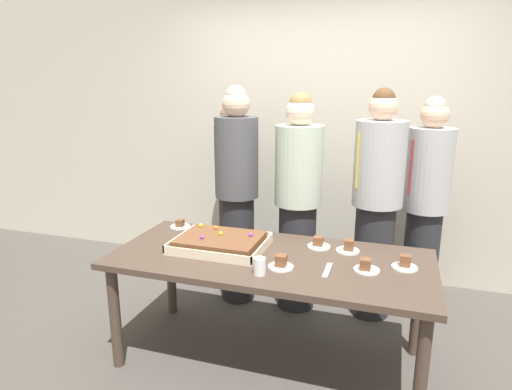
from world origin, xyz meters
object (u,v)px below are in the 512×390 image
object	(u,v)px
sheet_cake	(220,242)
drink_cup_nearest	(260,266)
plated_slice_near_left	(405,264)
plated_slice_far_left	(180,225)
plated_slice_far_right	(348,248)
person_back_corner	(426,202)
party_table	(270,268)
plated_slice_near_right	(366,267)
person_far_right_suit	(237,193)
plated_slice_center_front	(319,244)
person_green_shirt_behind	(376,204)
person_serving_front	(232,187)
person_striped_tie_right	(298,201)
cake_server_utensil	(327,270)
plated_slice_center_back	(281,263)

from	to	relation	value
sheet_cake	drink_cup_nearest	world-z (taller)	sheet_cake
plated_slice_near_left	plated_slice_far_left	bearing A→B (deg)	170.76
plated_slice_far_right	drink_cup_nearest	world-z (taller)	drink_cup_nearest
sheet_cake	person_back_corner	distance (m)	1.68
plated_slice_far_right	person_back_corner	distance (m)	1.00
party_table	plated_slice_far_right	distance (m)	0.53
plated_slice_far_right	drink_cup_nearest	bearing A→B (deg)	-130.66
plated_slice_far_left	sheet_cake	bearing A→B (deg)	-33.19
sheet_cake	drink_cup_nearest	size ratio (longest dim) A/B	5.94
plated_slice_near_right	party_table	bearing A→B (deg)	176.37
person_far_right_suit	drink_cup_nearest	bearing A→B (deg)	15.05
plated_slice_center_front	person_back_corner	bearing A→B (deg)	50.48
party_table	person_green_shirt_behind	xyz separation A→B (m)	(0.59, 0.84, 0.25)
person_serving_front	person_back_corner	distance (m)	1.65
plated_slice_far_left	person_striped_tie_right	xyz separation A→B (m)	(0.80, 0.44, 0.14)
sheet_cake	plated_slice_far_left	size ratio (longest dim) A/B	3.96
plated_slice_far_right	person_back_corner	xyz separation A→B (m)	(0.49, 0.86, 0.12)
party_table	person_striped_tie_right	size ratio (longest dim) A/B	1.16
party_table	person_back_corner	world-z (taller)	person_back_corner
person_far_right_suit	party_table	bearing A→B (deg)	21.85
cake_server_utensil	person_green_shirt_behind	distance (m)	0.98
plated_slice_center_back	plated_slice_far_left	bearing A→B (deg)	152.17
plated_slice_far_right	person_green_shirt_behind	world-z (taller)	person_green_shirt_behind
plated_slice_near_left	plated_slice_near_right	bearing A→B (deg)	-152.32
plated_slice_far_left	person_serving_front	world-z (taller)	person_serving_front
drink_cup_nearest	person_far_right_suit	world-z (taller)	person_far_right_suit
party_table	cake_server_utensil	xyz separation A→B (m)	(0.38, -0.11, 0.08)
party_table	plated_slice_near_right	size ratio (longest dim) A/B	13.29
sheet_cake	plated_slice_center_front	xyz separation A→B (m)	(0.61, 0.21, -0.02)
sheet_cake	person_back_corner	bearing A→B (deg)	38.84
plated_slice_near_left	drink_cup_nearest	world-z (taller)	drink_cup_nearest
plated_slice_near_right	plated_slice_center_front	bearing A→B (deg)	138.37
plated_slice_near_left	plated_slice_center_back	size ratio (longest dim) A/B	1.00
person_far_right_suit	plated_slice_center_back	bearing A→B (deg)	22.44
drink_cup_nearest	person_serving_front	world-z (taller)	person_serving_front
drink_cup_nearest	person_serving_front	xyz separation A→B (m)	(-0.72, 1.45, 0.08)
party_table	plated_slice_near_right	distance (m)	0.60
plated_slice_near_left	plated_slice_far_left	xyz separation A→B (m)	(-1.61, 0.26, -0.01)
cake_server_utensil	person_far_right_suit	size ratio (longest dim) A/B	0.11
party_table	sheet_cake	xyz separation A→B (m)	(-0.35, 0.04, 0.12)
cake_server_utensil	party_table	bearing A→B (deg)	164.36
party_table	plated_slice_far_left	distance (m)	0.87
cake_server_utensil	person_green_shirt_behind	world-z (taller)	person_green_shirt_behind
plated_slice_center_back	person_back_corner	distance (m)	1.50
person_far_right_suit	person_back_corner	distance (m)	1.49
sheet_cake	person_striped_tie_right	distance (m)	0.82
drink_cup_nearest	person_green_shirt_behind	distance (m)	1.25
person_green_shirt_behind	person_back_corner	size ratio (longest dim) A/B	1.04
plated_slice_center_back	person_green_shirt_behind	size ratio (longest dim) A/B	0.09
person_striped_tie_right	person_back_corner	bearing A→B (deg)	133.96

